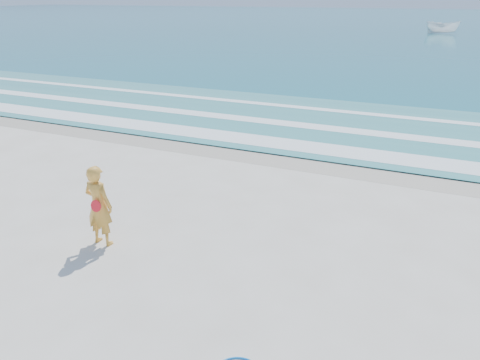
% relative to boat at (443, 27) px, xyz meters
% --- Properties ---
extents(ground, '(400.00, 400.00, 0.00)m').
position_rel_boat_xyz_m(ground, '(-2.30, -70.73, -0.94)').
color(ground, silver).
rests_on(ground, ground).
extents(wet_sand, '(400.00, 2.40, 0.00)m').
position_rel_boat_xyz_m(wet_sand, '(-2.30, -61.73, -0.94)').
color(wet_sand, '#B2A893').
rests_on(wet_sand, ground).
extents(ocean, '(400.00, 190.00, 0.04)m').
position_rel_boat_xyz_m(ocean, '(-2.30, 34.27, -0.92)').
color(ocean, '#19727F').
rests_on(ocean, ground).
extents(shallow, '(400.00, 10.00, 0.01)m').
position_rel_boat_xyz_m(shallow, '(-2.30, -56.73, -0.90)').
color(shallow, '#59B7AD').
rests_on(shallow, ocean).
extents(foam_near, '(400.00, 1.40, 0.01)m').
position_rel_boat_xyz_m(foam_near, '(-2.30, -60.43, -0.89)').
color(foam_near, white).
rests_on(foam_near, shallow).
extents(foam_mid, '(400.00, 0.90, 0.01)m').
position_rel_boat_xyz_m(foam_mid, '(-2.30, -57.53, -0.89)').
color(foam_mid, white).
rests_on(foam_mid, shallow).
extents(foam_far, '(400.00, 0.60, 0.01)m').
position_rel_boat_xyz_m(foam_far, '(-2.30, -54.23, -0.89)').
color(foam_far, white).
rests_on(foam_far, shallow).
extents(boat, '(4.92, 2.60, 1.81)m').
position_rel_boat_xyz_m(boat, '(0.00, 0.00, 0.00)').
color(boat, white).
rests_on(boat, ocean).
extents(woman, '(0.71, 0.48, 1.91)m').
position_rel_boat_xyz_m(woman, '(-4.40, -69.36, 0.01)').
color(woman, gold).
rests_on(woman, ground).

